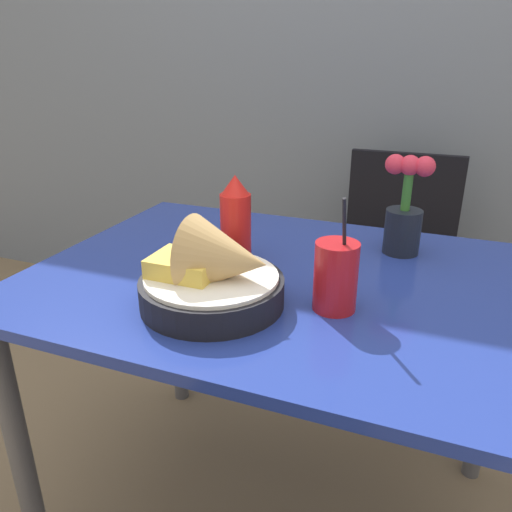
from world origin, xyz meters
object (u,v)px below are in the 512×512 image
at_px(chair_far_window, 395,251).
at_px(ketchup_bottle, 236,220).
at_px(food_basket, 217,276).
at_px(drink_cup, 336,278).
at_px(flower_vase, 404,213).

height_order(chair_far_window, ketchup_bottle, ketchup_bottle).
distance_m(food_basket, drink_cup, 0.23).
xyz_separation_m(ketchup_bottle, flower_vase, (0.36, 0.19, 0.00)).
xyz_separation_m(food_basket, flower_vase, (0.30, 0.42, 0.04)).
distance_m(drink_cup, flower_vase, 0.36).
bearing_deg(drink_cup, flower_vase, 76.32).
bearing_deg(chair_far_window, drink_cup, -91.62).
bearing_deg(ketchup_bottle, drink_cup, -29.65).
bearing_deg(chair_far_window, ketchup_bottle, -111.70).
bearing_deg(drink_cup, food_basket, -161.78).
xyz_separation_m(drink_cup, flower_vase, (0.08, 0.35, 0.04)).
bearing_deg(food_basket, flower_vase, 54.35).
bearing_deg(flower_vase, drink_cup, -103.68).
xyz_separation_m(chair_far_window, drink_cup, (-0.03, -0.91, 0.28)).
xyz_separation_m(food_basket, drink_cup, (0.21, 0.07, 0.00)).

